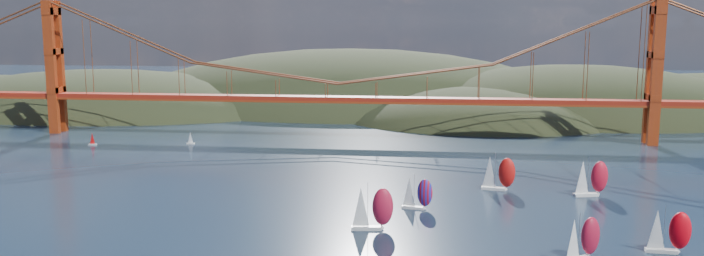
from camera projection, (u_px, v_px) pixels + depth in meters
name	position (u px, v px, depth m)	size (l,w,h in m)	color
headlands	(447.00, 132.00, 369.37)	(725.00, 225.00, 96.00)	black
bridge	(334.00, 58.00, 271.65)	(552.00, 12.00, 55.00)	maroon
racer_0	(371.00, 207.00, 153.79)	(9.68, 4.47, 10.94)	silver
racer_1	(582.00, 238.00, 133.90)	(8.48, 6.99, 9.73)	white
racer_2	(668.00, 231.00, 138.47)	(8.66, 3.65, 9.87)	silver
racer_3	(591.00, 178.00, 183.64)	(9.61, 5.58, 10.77)	white
racer_5	(498.00, 173.00, 190.09)	(9.33, 4.53, 10.51)	white
racer_rwb	(417.00, 193.00, 171.00)	(7.90, 4.03, 8.88)	silver
distant_boat_2	(92.00, 139.00, 259.82)	(3.00, 2.00, 4.70)	silver
distant_boat_3	(190.00, 138.00, 261.63)	(3.00, 2.00, 4.70)	silver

